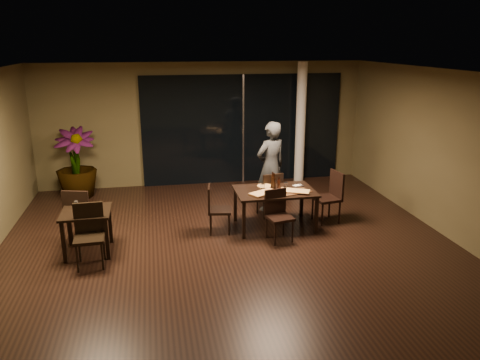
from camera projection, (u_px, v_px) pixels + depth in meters
name	position (u px, v px, depth m)	size (l,w,h in m)	color
ground	(230.00, 248.00, 8.18)	(8.00, 8.00, 0.00)	black
wall_back	(203.00, 124.00, 11.56)	(8.00, 0.10, 3.00)	#4D4529
wall_front	(310.00, 287.00, 3.93)	(8.00, 0.10, 3.00)	#4D4529
wall_right	(450.00, 154.00, 8.47)	(0.10, 8.00, 3.00)	#4D4529
ceiling	(229.00, 71.00, 7.31)	(8.00, 8.00, 0.04)	white
window_panel	(243.00, 129.00, 11.69)	(5.00, 0.06, 2.70)	black
column	(301.00, 124.00, 11.61)	(0.24, 0.24, 3.00)	white
main_table	(275.00, 194.00, 8.91)	(1.50, 1.00, 0.75)	black
side_table	(86.00, 218.00, 7.85)	(0.80, 0.80, 0.75)	black
chair_main_far	(271.00, 192.00, 9.47)	(0.50, 0.50, 0.94)	black
chair_main_near	(278.00, 212.00, 8.43)	(0.50, 0.50, 0.92)	black
chair_main_left	(215.00, 207.00, 8.72)	(0.48, 0.48, 0.91)	black
chair_main_right	(331.00, 194.00, 9.25)	(0.54, 0.54, 1.02)	black
chair_side_far	(80.00, 213.00, 8.24)	(0.58, 0.58, 1.01)	black
chair_side_near	(89.00, 231.00, 7.46)	(0.48, 0.48, 1.00)	black
diner	(271.00, 167.00, 9.78)	(0.64, 0.43, 1.90)	#292C2E
potted_plant	(76.00, 163.00, 10.61)	(0.88, 0.88, 1.60)	#26511B
pizza_board_left	(264.00, 194.00, 8.67)	(0.53, 0.27, 0.01)	#4C3018
pizza_board_right	(295.00, 192.00, 8.77)	(0.61, 0.30, 0.01)	#3E2514
oblong_pizza_left	(264.00, 193.00, 8.67)	(0.51, 0.24, 0.02)	#670909
oblong_pizza_right	(295.00, 191.00, 8.76)	(0.53, 0.24, 0.02)	maroon
round_pizza	(265.00, 186.00, 9.11)	(0.29, 0.29, 0.01)	red
bottle_a	(274.00, 181.00, 8.88)	(0.07, 0.07, 0.33)	black
bottle_b	(279.00, 184.00, 8.85)	(0.06, 0.06, 0.26)	black
bottle_c	(273.00, 180.00, 8.94)	(0.07, 0.07, 0.33)	black
tumbler_left	(263.00, 187.00, 8.95)	(0.08, 0.08, 0.10)	white
tumbler_right	(286.00, 185.00, 9.07)	(0.08, 0.08, 0.09)	white
napkin_near	(303.00, 190.00, 8.87)	(0.18, 0.10, 0.01)	white
napkin_far	(298.00, 185.00, 9.16)	(0.18, 0.10, 0.01)	white
wine_glass_a	(76.00, 206.00, 7.81)	(0.08, 0.08, 0.17)	white
wine_glass_b	(92.00, 207.00, 7.76)	(0.07, 0.07, 0.16)	white
side_napkin	(90.00, 214.00, 7.64)	(0.18, 0.11, 0.01)	white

